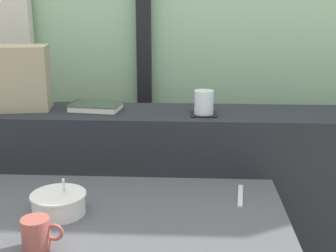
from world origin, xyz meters
The scene contains 10 objects.
window_divider_post centered at (-0.01, 1.04, 1.30)m, with size 0.07×0.05×2.60m, color black.
dark_console_ledge centered at (0.00, 0.55, 0.44)m, with size 2.80×0.30×0.89m, color #23262B.
breakfast_table centered at (-0.07, -0.02, 0.59)m, with size 1.19×0.70×0.69m.
coaster_square centered at (0.28, 0.51, 0.89)m, with size 0.10×0.10×0.01m, color black.
juice_glass centered at (0.28, 0.51, 0.94)m, with size 0.08×0.08×0.09m.
closed_book centered at (-0.16, 0.56, 0.90)m, with size 0.22×0.16×0.03m.
throw_pillow centered at (-0.51, 0.55, 1.02)m, with size 0.32×0.14×0.26m, color tan.
soup_bowl centered at (-0.17, 0.02, 0.73)m, with size 0.17×0.17×0.13m.
fork_utensil centered at (0.40, 0.17, 0.70)m, with size 0.02×0.17×0.01m, color silver.
ceramic_mug centered at (-0.17, -0.18, 0.74)m, with size 0.11×0.08×0.08m.
Camera 1 is at (0.23, -1.25, 1.35)m, focal length 49.19 mm.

